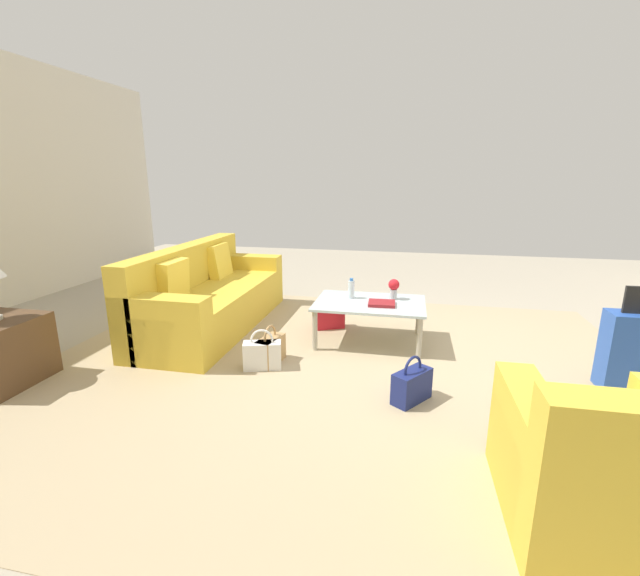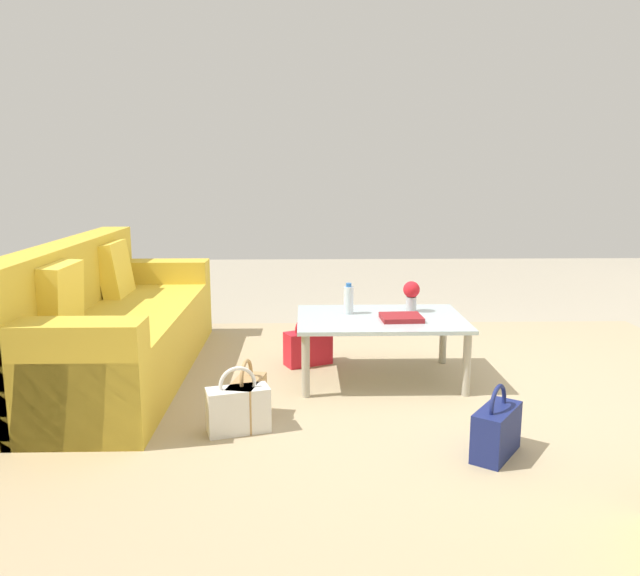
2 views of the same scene
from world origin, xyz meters
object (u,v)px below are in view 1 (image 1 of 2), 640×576
couch (207,299)px  handbag_white (262,355)px  water_bottle (351,289)px  handbag_tan (270,350)px  handbag_navy (412,385)px  handbag_red (329,317)px  suitcase_blue (633,351)px  coffee_table (370,306)px  armchair (614,478)px  coffee_table_book (382,303)px  flower_vase (394,287)px

couch → handbag_white: bearing=136.3°
water_bottle → handbag_tan: 1.07m
water_bottle → handbag_tan: water_bottle is taller
handbag_tan → handbag_navy: same height
handbag_red → water_bottle: bearing=141.2°
handbag_tan → suitcase_blue: bearing=-180.0°
coffee_table → water_bottle: size_ratio=5.22×
couch → water_bottle: 1.60m
armchair → suitcase_blue: 1.62m
handbag_tan → coffee_table: bearing=-138.7°
coffee_table → handbag_red: 0.61m
coffee_table_book → flower_vase: bearing=-116.2°
couch → armchair: (-3.09, 2.26, -0.02)m
couch → handbag_navy: couch is taller
handbag_red → couch: bearing=9.1°
armchair → handbag_navy: (0.88, -1.04, -0.16)m
coffee_table → suitcase_blue: size_ratio=1.25×
couch → handbag_white: couch is taller
coffee_table → coffee_table_book: 0.16m
couch → coffee_table_book: 1.92m
flower_vase → handbag_tan: size_ratio=0.57×
armchair → handbag_white: bearing=-32.3°
coffee_table_book → handbag_red: (0.59, -0.39, -0.30)m
handbag_navy → coffee_table_book: bearing=-73.9°
coffee_table_book → flower_vase: (-0.10, -0.23, 0.11)m
handbag_navy → coffee_table: bearing=-69.4°
coffee_table → flower_vase: size_ratio=5.20×
water_bottle → suitcase_blue: (-2.20, 0.80, -0.15)m
coffee_table → coffee_table_book: size_ratio=4.21×
handbag_tan → handbag_red: 1.07m
handbag_tan → handbag_white: bearing=73.2°
handbag_white → handbag_navy: same height
flower_vase → handbag_tan: 1.39m
couch → water_bottle: bearing=180.0°
handbag_white → coffee_table: bearing=-135.6°
coffee_table_book → handbag_red: size_ratio=0.71×
coffee_table_book → flower_vase: flower_vase is taller
water_bottle → coffee_table_book: size_ratio=0.81×
coffee_table → suitcase_blue: suitcase_blue is taller
flower_vase → couch: bearing=1.4°
handbag_white → handbag_navy: (-1.25, 0.31, 0.00)m
water_bottle → handbag_red: size_ratio=0.57×
handbag_red → handbag_navy: bearing=121.7°
coffee_table_book → handbag_white: size_ratio=0.71×
coffee_table_book → flower_vase: 0.27m
suitcase_blue → coffee_table_book: bearing=-18.3°
coffee_table_book → flower_vase: size_ratio=1.23×
armchair → water_bottle: bearing=-56.5°
couch → flower_vase: couch is taller
coffee_table → flower_vase: 0.32m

